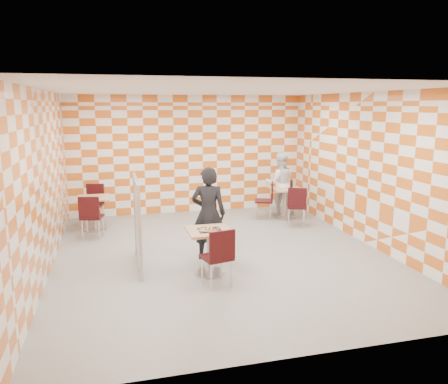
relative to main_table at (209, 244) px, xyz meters
name	(u,v)px	position (x,y,z in m)	size (l,w,h in m)	color
room_shell	(215,171)	(0.42, 1.40, 0.99)	(7.00, 7.00, 7.00)	gray
main_table	(209,244)	(0.00, 0.00, 0.00)	(0.70, 0.70, 0.75)	tan
second_table	(285,198)	(2.58, 3.10, 0.00)	(0.70, 0.70, 0.75)	tan
empty_table	(94,208)	(-1.93, 3.16, 0.00)	(0.70, 0.70, 0.75)	tan
chair_main_front	(219,253)	(0.02, -0.58, 0.04)	(0.50, 0.51, 0.92)	black
chair_second_front	(297,204)	(2.55, 2.29, 0.04)	(0.55, 0.56, 0.92)	black
chair_second_side	(268,197)	(2.14, 3.12, 0.04)	(0.55, 0.55, 0.92)	black
chair_empty_near	(91,214)	(-1.97, 2.46, 0.04)	(0.51, 0.51, 0.92)	black
chair_empty_far	(94,200)	(-1.94, 3.78, 0.04)	(0.52, 0.53, 0.92)	black
partition	(138,222)	(-1.11, 0.61, 0.28)	(0.08, 1.38, 1.55)	white
man_dark	(209,214)	(0.14, 0.71, 0.33)	(0.61, 0.40, 1.69)	black
man_white	(280,184)	(2.60, 3.49, 0.29)	(0.78, 0.60, 1.60)	white
pizza_on_foil	(209,229)	(0.00, -0.02, 0.26)	(0.40, 0.40, 0.04)	silver
sport_bottle	(276,184)	(2.40, 3.20, 0.33)	(0.06, 0.06, 0.20)	white
soda_bottle	(291,184)	(2.75, 3.11, 0.34)	(0.07, 0.07, 0.23)	black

